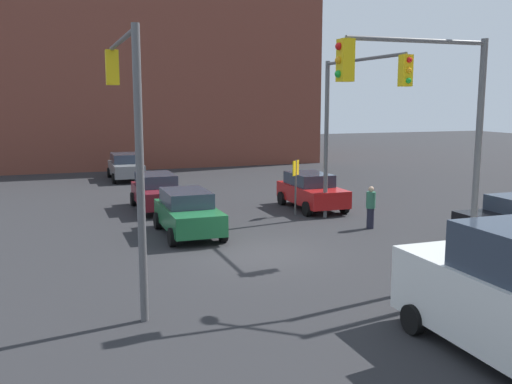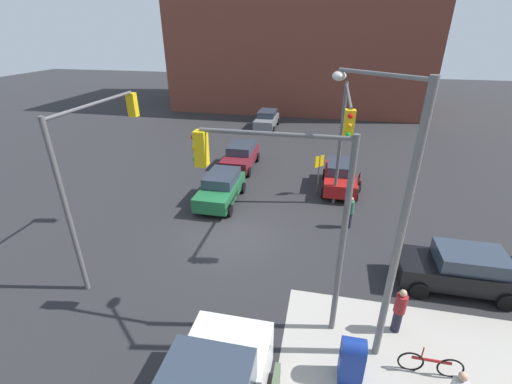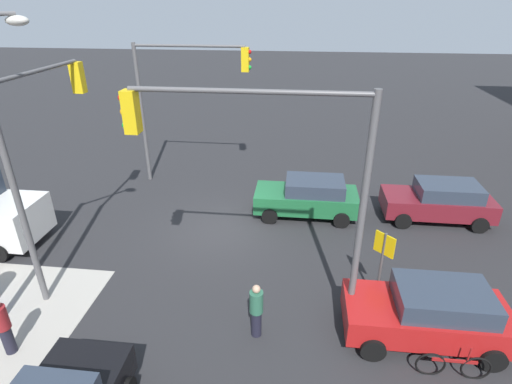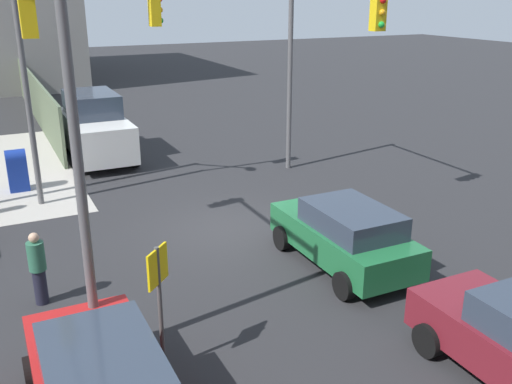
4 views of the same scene
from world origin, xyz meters
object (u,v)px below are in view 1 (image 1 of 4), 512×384
(traffic_signal_nw_corner, at_px, (354,107))
(pedestrian_crossing, at_px, (371,207))
(sedan_red, at_px, (311,191))
(bicycle_at_crosswalk, at_px, (332,199))
(sedan_maroon, at_px, (157,191))
(hatchback_gray, at_px, (126,166))
(traffic_signal_se_corner, at_px, (126,112))
(hatchback_green, at_px, (188,212))
(traffic_signal_ne_corner, at_px, (428,114))

(traffic_signal_nw_corner, bearing_deg, pedestrian_crossing, 70.05)
(sedan_red, height_order, bicycle_at_crosswalk, sedan_red)
(sedan_maroon, distance_m, pedestrian_crossing, 9.72)
(sedan_red, xyz_separation_m, bicycle_at_crosswalk, (-0.31, 1.22, -0.50))
(sedan_red, xyz_separation_m, sedan_maroon, (-2.15, -6.68, 0.00))
(hatchback_gray, bearing_deg, traffic_signal_se_corner, -6.59)
(sedan_red, height_order, hatchback_green, same)
(traffic_signal_ne_corner, xyz_separation_m, bicycle_at_crosswalk, (-11.30, 3.15, -4.22))
(traffic_signal_nw_corner, bearing_deg, sedan_maroon, -134.99)
(traffic_signal_ne_corner, bearing_deg, sedan_maroon, -160.15)
(traffic_signal_se_corner, height_order, hatchback_gray, traffic_signal_se_corner)
(traffic_signal_nw_corner, bearing_deg, bicycle_at_crosswalk, 161.75)
(traffic_signal_nw_corner, distance_m, pedestrian_crossing, 3.87)
(traffic_signal_ne_corner, distance_m, bicycle_at_crosswalk, 12.47)
(traffic_signal_se_corner, relative_size, bicycle_at_crosswalk, 3.71)
(traffic_signal_ne_corner, height_order, hatchback_green, traffic_signal_ne_corner)
(hatchback_gray, xyz_separation_m, sedan_maroon, (10.59, 0.10, -0.00))
(traffic_signal_ne_corner, xyz_separation_m, hatchback_gray, (-23.73, -4.84, -3.72))
(traffic_signal_se_corner, bearing_deg, sedan_maroon, 166.83)
(traffic_signal_se_corner, xyz_separation_m, bicycle_at_crosswalk, (-9.30, 10.50, -4.27))
(traffic_signal_ne_corner, bearing_deg, sedan_red, 170.03)
(pedestrian_crossing, relative_size, bicycle_at_crosswalk, 0.94)
(traffic_signal_nw_corner, relative_size, hatchback_green, 1.55)
(hatchback_green, relative_size, bicycle_at_crosswalk, 2.40)
(traffic_signal_nw_corner, relative_size, bicycle_at_crosswalk, 3.71)
(sedan_red, distance_m, sedan_maroon, 7.01)
(traffic_signal_ne_corner, height_order, sedan_red, traffic_signal_ne_corner)
(traffic_signal_ne_corner, height_order, bicycle_at_crosswalk, traffic_signal_ne_corner)
(traffic_signal_ne_corner, bearing_deg, hatchback_gray, -168.47)
(traffic_signal_nw_corner, xyz_separation_m, sedan_red, (-4.24, 0.28, -3.81))
(traffic_signal_se_corner, bearing_deg, traffic_signal_ne_corner, 74.74)
(traffic_signal_se_corner, relative_size, pedestrian_crossing, 3.94)
(hatchback_gray, xyz_separation_m, pedestrian_crossing, (17.23, 7.19, 0.01))
(hatchback_gray, relative_size, bicycle_at_crosswalk, 2.49)
(hatchback_green, bearing_deg, hatchback_gray, -178.89)
(traffic_signal_nw_corner, distance_m, traffic_signal_se_corner, 10.18)
(traffic_signal_se_corner, xyz_separation_m, hatchback_gray, (-21.73, 2.51, -3.77))
(sedan_red, relative_size, pedestrian_crossing, 2.53)
(traffic_signal_ne_corner, height_order, hatchback_gray, traffic_signal_ne_corner)
(sedan_maroon, bearing_deg, sedan_red, 72.12)
(traffic_signal_se_corner, distance_m, hatchback_gray, 22.19)
(traffic_signal_nw_corner, bearing_deg, sedan_red, 176.18)
(sedan_red, bearing_deg, traffic_signal_ne_corner, -9.97)
(traffic_signal_se_corner, height_order, hatchback_green, traffic_signal_se_corner)
(traffic_signal_se_corner, relative_size, sedan_maroon, 1.54)
(hatchback_gray, distance_m, sedan_maroon, 10.59)
(traffic_signal_ne_corner, relative_size, sedan_maroon, 1.54)
(traffic_signal_se_corner, distance_m, traffic_signal_ne_corner, 7.62)
(traffic_signal_nw_corner, distance_m, sedan_red, 5.70)
(hatchback_gray, bearing_deg, bicycle_at_crosswalk, 32.74)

